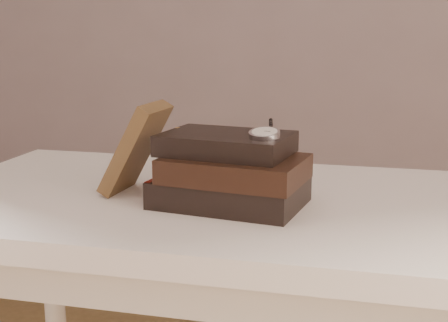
# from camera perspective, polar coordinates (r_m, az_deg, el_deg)

# --- Properties ---
(table) EXTENTS (1.00, 0.60, 0.75)m
(table) POSITION_cam_1_polar(r_m,az_deg,el_deg) (1.17, -2.02, -7.36)
(table) COLOR white
(table) RESTS_ON ground
(book_stack) EXTENTS (0.26, 0.20, 0.12)m
(book_stack) POSITION_cam_1_polar(r_m,az_deg,el_deg) (1.06, 0.59, -1.02)
(book_stack) COLOR black
(book_stack) RESTS_ON table
(journal) EXTENTS (0.11, 0.11, 0.17)m
(journal) POSITION_cam_1_polar(r_m,az_deg,el_deg) (1.14, -7.91, 1.17)
(journal) COLOR #432E19
(journal) RESTS_ON table
(pocket_watch) EXTENTS (0.06, 0.15, 0.02)m
(pocket_watch) POSITION_cam_1_polar(r_m,az_deg,el_deg) (1.02, 3.69, 2.52)
(pocket_watch) COLOR silver
(pocket_watch) RESTS_ON book_stack
(eyeglasses) EXTENTS (0.12, 0.13, 0.05)m
(eyeglasses) POSITION_cam_1_polar(r_m,az_deg,el_deg) (1.17, -1.89, 0.79)
(eyeglasses) COLOR silver
(eyeglasses) RESTS_ON book_stack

